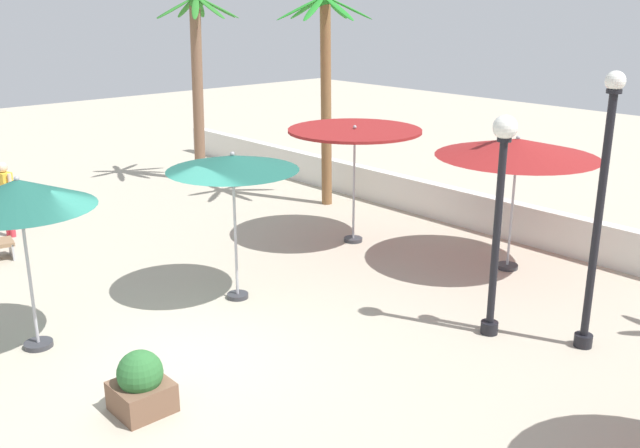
{
  "coord_description": "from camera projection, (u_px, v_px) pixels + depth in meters",
  "views": [
    {
      "loc": [
        8.8,
        -4.97,
        5.15
      ],
      "look_at": [
        0.0,
        2.93,
        1.4
      ],
      "focal_mm": 39.77,
      "sensor_mm": 36.0,
      "label": 1
    }
  ],
  "objects": [
    {
      "name": "planter",
      "position": [
        141.0,
        384.0,
        9.2
      ],
      "size": [
        0.7,
        0.7,
        0.85
      ],
      "color": "brown",
      "rests_on": "ground_plane"
    },
    {
      "name": "lamp_post_0",
      "position": [
        599.0,
        210.0,
        10.36
      ],
      "size": [
        0.28,
        0.28,
        4.22
      ],
      "color": "black",
      "rests_on": "ground_plane"
    },
    {
      "name": "ground_plane",
      "position": [
        179.0,
        348.0,
        10.96
      ],
      "size": [
        56.0,
        56.0,
        0.0
      ],
      "primitive_type": "plane",
      "color": "#B2A893"
    },
    {
      "name": "palm_tree_0",
      "position": [
        325.0,
        74.0,
        17.77
      ],
      "size": [
        2.48,
        2.4,
        5.38
      ],
      "color": "brown",
      "rests_on": "ground_plane"
    },
    {
      "name": "boundary_wall",
      "position": [
        497.0,
        216.0,
        16.17
      ],
      "size": [
        25.2,
        0.3,
        0.85
      ],
      "primitive_type": "cube",
      "color": "silver",
      "rests_on": "ground_plane"
    },
    {
      "name": "guest_1",
      "position": [
        5.0,
        192.0,
        15.85
      ],
      "size": [
        0.55,
        0.31,
        1.73
      ],
      "color": "#D8333F",
      "rests_on": "ground_plane"
    },
    {
      "name": "lamp_post_1",
      "position": [
        499.0,
        202.0,
        10.8
      ],
      "size": [
        0.37,
        0.37,
        3.54
      ],
      "color": "black",
      "rests_on": "ground_plane"
    },
    {
      "name": "patio_umbrella_1",
      "position": [
        233.0,
        164.0,
        12.08
      ],
      "size": [
        2.29,
        2.29,
        2.69
      ],
      "color": "#333338",
      "rests_on": "ground_plane"
    },
    {
      "name": "patio_umbrella_2",
      "position": [
        19.0,
        195.0,
        10.27
      ],
      "size": [
        2.2,
        2.2,
        2.73
      ],
      "color": "#333338",
      "rests_on": "ground_plane"
    },
    {
      "name": "palm_tree_2",
      "position": [
        197.0,
        65.0,
        20.08
      ],
      "size": [
        2.38,
        2.37,
        5.42
      ],
      "color": "brown",
      "rests_on": "ground_plane"
    },
    {
      "name": "patio_umbrella_0",
      "position": [
        355.0,
        134.0,
        15.09
      ],
      "size": [
        2.86,
        2.86,
        2.61
      ],
      "color": "#333338",
      "rests_on": "ground_plane"
    },
    {
      "name": "patio_umbrella_4",
      "position": [
        517.0,
        148.0,
        13.49
      ],
      "size": [
        3.12,
        3.12,
        2.69
      ],
      "color": "#333338",
      "rests_on": "ground_plane"
    }
  ]
}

